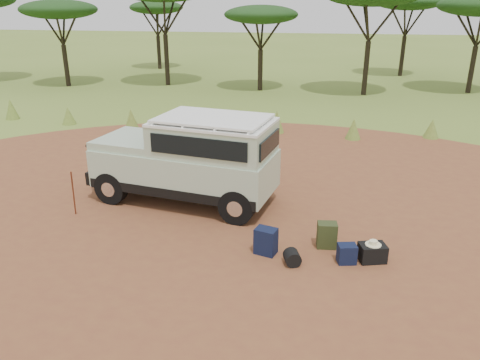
% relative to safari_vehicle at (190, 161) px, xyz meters
% --- Properties ---
extents(ground, '(140.00, 140.00, 0.00)m').
position_rel_safari_vehicle_xyz_m(ground, '(1.51, -1.51, -1.14)').
color(ground, olive).
rests_on(ground, ground).
extents(dirt_clearing, '(23.00, 23.00, 0.01)m').
position_rel_safari_vehicle_xyz_m(dirt_clearing, '(1.51, -1.51, -1.13)').
color(dirt_clearing, brown).
rests_on(dirt_clearing, ground).
extents(grass_fringe, '(36.60, 1.60, 0.90)m').
position_rel_safari_vehicle_xyz_m(grass_fringe, '(1.62, 7.16, -0.73)').
color(grass_fringe, olive).
rests_on(grass_fringe, ground).
extents(acacia_treeline, '(46.70, 13.20, 6.26)m').
position_rel_safari_vehicle_xyz_m(acacia_treeline, '(2.26, 18.30, 3.74)').
color(acacia_treeline, black).
rests_on(acacia_treeline, ground).
extents(safari_vehicle, '(5.08, 2.70, 2.35)m').
position_rel_safari_vehicle_xyz_m(safari_vehicle, '(0.00, 0.00, 0.00)').
color(safari_vehicle, '#A9BEA2').
rests_on(safari_vehicle, ground).
extents(walking_staff, '(0.33, 0.48, 1.32)m').
position_rel_safari_vehicle_xyz_m(walking_staff, '(-2.51, -1.52, -0.48)').
color(walking_staff, brown).
rests_on(walking_staff, ground).
extents(backpack_black, '(0.35, 0.26, 0.47)m').
position_rel_safari_vehicle_xyz_m(backpack_black, '(2.30, -2.35, -0.90)').
color(backpack_black, black).
rests_on(backpack_black, ground).
extents(backpack_navy, '(0.51, 0.43, 0.58)m').
position_rel_safari_vehicle_xyz_m(backpack_navy, '(2.30, -2.40, -0.85)').
color(backpack_navy, '#101932').
rests_on(backpack_navy, ground).
extents(backpack_olive, '(0.44, 0.34, 0.57)m').
position_rel_safari_vehicle_xyz_m(backpack_olive, '(3.57, -1.89, -0.85)').
color(backpack_olive, '#2F3B1B').
rests_on(backpack_olive, ground).
extents(duffel_navy, '(0.42, 0.35, 0.41)m').
position_rel_safari_vehicle_xyz_m(duffel_navy, '(3.98, -2.48, -0.93)').
color(duffel_navy, '#101932').
rests_on(duffel_navy, ground).
extents(hard_case, '(0.61, 0.51, 0.38)m').
position_rel_safari_vehicle_xyz_m(hard_case, '(4.50, -2.31, -0.95)').
color(hard_case, black).
rests_on(hard_case, ground).
extents(stuff_sack, '(0.41, 0.41, 0.32)m').
position_rel_safari_vehicle_xyz_m(stuff_sack, '(2.89, -2.75, -0.98)').
color(stuff_sack, black).
rests_on(stuff_sack, ground).
extents(safari_hat, '(0.33, 0.33, 0.09)m').
position_rel_safari_vehicle_xyz_m(safari_hat, '(4.50, -2.31, -0.73)').
color(safari_hat, beige).
rests_on(safari_hat, hard_case).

